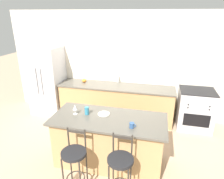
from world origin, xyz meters
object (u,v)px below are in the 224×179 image
bar_stool_near (74,159)px  dinner_plate (104,114)px  refrigerator (48,80)px  bar_stool_far (120,166)px  wine_glass (75,108)px  pumpkin_decoration (84,81)px  oven_range (195,109)px  tumbler_cup (87,111)px  coffee_mug (132,125)px

bar_stool_near → dinner_plate: (0.23, 0.83, 0.36)m
refrigerator → bar_stool_far: size_ratio=1.78×
wine_glass → dinner_plate: bearing=12.5°
bar_stool_near → pumpkin_decoration: (-0.76, 2.46, 0.38)m
oven_range → bar_stool_far: bearing=-119.6°
refrigerator → bar_stool_near: (1.78, -2.36, -0.34)m
oven_range → tumbler_cup: (-2.11, -1.63, 0.51)m
oven_range → tumbler_cup: tumbler_cup is taller
wine_glass → pumpkin_decoration: bearing=105.9°
refrigerator → dinner_plate: bearing=-37.3°
bar_stool_near → wine_glass: size_ratio=5.67×
bar_stool_near → pumpkin_decoration: 2.60m
dinner_plate → wine_glass: bearing=-167.5°
wine_glass → pumpkin_decoration: wine_glass is taller
pumpkin_decoration → wine_glass: bearing=-74.1°
refrigerator → tumbler_cup: bearing=-43.0°
bar_stool_far → pumpkin_decoration: bearing=121.0°
oven_range → coffee_mug: bearing=-123.7°
bar_stool_far → pumpkin_decoration: 2.87m
oven_range → pumpkin_decoration: 2.85m
coffee_mug → tumbler_cup: tumbler_cup is taller
tumbler_cup → wine_glass: bearing=-168.9°
wine_glass → coffee_mug: 1.08m
bar_stool_far → tumbler_cup: tumbler_cup is taller
bar_stool_far → tumbler_cup: (-0.76, 0.74, 0.42)m
dinner_plate → pumpkin_decoration: size_ratio=1.92×
tumbler_cup → pumpkin_decoration: bearing=112.5°
refrigerator → bar_stool_near: size_ratio=1.78×
coffee_mug → dinner_plate: bearing=149.3°
wine_glass → tumbler_cup: wine_glass is taller
refrigerator → dinner_plate: 2.53m
bar_stool_far → pumpkin_decoration: (-1.47, 2.44, 0.38)m
tumbler_cup → dinner_plate: bearing=13.4°
dinner_plate → pumpkin_decoration: bearing=121.4°
dinner_plate → coffee_mug: size_ratio=2.03×
dinner_plate → wine_glass: size_ratio=1.22×
bar_stool_near → dinner_plate: bar_stool_near is taller
dinner_plate → bar_stool_far: bearing=-59.7°
bar_stool_far → wine_glass: (-0.97, 0.70, 0.48)m
bar_stool_far → tumbler_cup: bearing=136.0°
coffee_mug → tumbler_cup: 0.89m
bar_stool_near → coffee_mug: 1.01m
refrigerator → bar_stool_far: 3.43m
refrigerator → bar_stool_near: refrigerator is taller
bar_stool_near → tumbler_cup: 0.87m
bar_stool_far → wine_glass: wine_glass is taller
pumpkin_decoration → bar_stool_near: bearing=-72.7°
refrigerator → coffee_mug: refrigerator is taller
wine_glass → tumbler_cup: (0.21, 0.04, -0.06)m
dinner_plate → pumpkin_decoration: 1.91m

